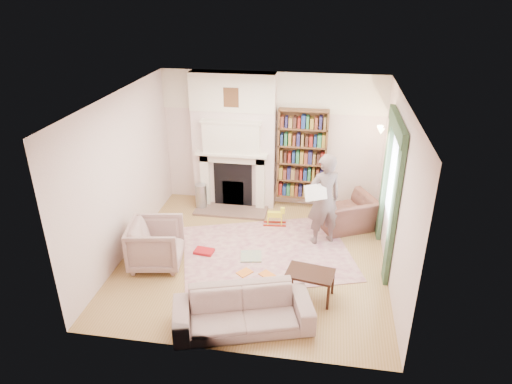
% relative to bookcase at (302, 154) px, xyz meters
% --- Properties ---
extents(floor, '(4.50, 4.50, 0.00)m').
position_rel_bookcase_xyz_m(floor, '(-0.65, -2.12, -1.18)').
color(floor, olive).
rests_on(floor, ground).
extents(ceiling, '(4.50, 4.50, 0.00)m').
position_rel_bookcase_xyz_m(ceiling, '(-0.65, -2.12, 1.62)').
color(ceiling, white).
rests_on(ceiling, wall_back).
extents(wall_back, '(4.50, 0.00, 4.50)m').
position_rel_bookcase_xyz_m(wall_back, '(-0.65, 0.13, 0.22)').
color(wall_back, white).
rests_on(wall_back, floor).
extents(wall_front, '(4.50, 0.00, 4.50)m').
position_rel_bookcase_xyz_m(wall_front, '(-0.65, -4.37, 0.22)').
color(wall_front, white).
rests_on(wall_front, floor).
extents(wall_left, '(0.00, 4.50, 4.50)m').
position_rel_bookcase_xyz_m(wall_left, '(-2.90, -2.12, 0.22)').
color(wall_left, white).
rests_on(wall_left, floor).
extents(wall_right, '(0.00, 4.50, 4.50)m').
position_rel_bookcase_xyz_m(wall_right, '(1.60, -2.12, 0.22)').
color(wall_right, white).
rests_on(wall_right, floor).
extents(fireplace, '(1.70, 0.58, 2.80)m').
position_rel_bookcase_xyz_m(fireplace, '(-1.40, -0.07, 0.21)').
color(fireplace, white).
rests_on(fireplace, floor).
extents(bookcase, '(1.00, 0.24, 1.85)m').
position_rel_bookcase_xyz_m(bookcase, '(0.00, 0.00, 0.00)').
color(bookcase, brown).
rests_on(bookcase, floor).
extents(window, '(0.02, 0.90, 1.30)m').
position_rel_bookcase_xyz_m(window, '(1.58, -1.72, 0.27)').
color(window, silver).
rests_on(window, wall_right).
extents(curtain_left, '(0.07, 0.32, 2.40)m').
position_rel_bookcase_xyz_m(curtain_left, '(1.55, -2.42, 0.02)').
color(curtain_left, '#2E472F').
rests_on(curtain_left, floor).
extents(curtain_right, '(0.07, 0.32, 2.40)m').
position_rel_bookcase_xyz_m(curtain_right, '(1.55, -1.02, 0.02)').
color(curtain_right, '#2E472F').
rests_on(curtain_right, floor).
extents(pelmet, '(0.09, 1.70, 0.24)m').
position_rel_bookcase_xyz_m(pelmet, '(1.54, -1.72, 1.20)').
color(pelmet, '#2E472F').
rests_on(pelmet, wall_right).
extents(wall_sconce, '(0.20, 0.24, 0.24)m').
position_rel_bookcase_xyz_m(wall_sconce, '(1.38, -0.62, 0.72)').
color(wall_sconce, gold).
rests_on(wall_sconce, wall_right).
extents(rug, '(3.45, 3.02, 0.01)m').
position_rel_bookcase_xyz_m(rug, '(-0.45, -1.93, -1.17)').
color(rug, beige).
rests_on(rug, floor).
extents(armchair_reading, '(1.29, 1.24, 0.65)m').
position_rel_bookcase_xyz_m(armchair_reading, '(0.95, -0.80, -0.85)').
color(armchair_reading, '#442C24').
rests_on(armchair_reading, floor).
extents(armchair_left, '(1.00, 0.98, 0.79)m').
position_rel_bookcase_xyz_m(armchair_left, '(-2.24, -2.58, -0.78)').
color(armchair_left, '#AA9C8C').
rests_on(armchair_left, floor).
extents(sofa, '(2.04, 1.27, 0.56)m').
position_rel_bookcase_xyz_m(sofa, '(-0.51, -3.87, -0.90)').
color(sofa, '#B0A491').
rests_on(sofa, floor).
extents(man_reading, '(0.75, 0.65, 1.73)m').
position_rel_bookcase_xyz_m(man_reading, '(0.50, -1.40, -0.31)').
color(man_reading, '#61504E').
rests_on(man_reading, floor).
extents(newspaper, '(0.41, 0.29, 0.27)m').
position_rel_bookcase_xyz_m(newspaper, '(0.35, -1.60, -0.08)').
color(newspaper, white).
rests_on(newspaper, man_reading).
extents(coffee_table, '(0.77, 0.56, 0.45)m').
position_rel_bookcase_xyz_m(coffee_table, '(0.37, -3.06, -0.95)').
color(coffee_table, black).
rests_on(coffee_table, floor).
extents(paraffin_heater, '(0.32, 0.32, 0.55)m').
position_rel_bookcase_xyz_m(paraffin_heater, '(-2.05, -0.44, -0.90)').
color(paraffin_heater, '#9EA0A6').
rests_on(paraffin_heater, floor).
extents(rocking_horse, '(0.46, 0.22, 0.39)m').
position_rel_bookcase_xyz_m(rocking_horse, '(-0.43, -0.92, -0.98)').
color(rocking_horse, yellow).
rests_on(rocking_horse, rug).
extents(board_game, '(0.42, 0.42, 0.03)m').
position_rel_bookcase_xyz_m(board_game, '(-0.70, -2.14, -1.15)').
color(board_game, '#EED454').
rests_on(board_game, rug).
extents(game_box_lid, '(0.36, 0.26, 0.06)m').
position_rel_bookcase_xyz_m(game_box_lid, '(-1.54, -2.13, -1.14)').
color(game_box_lid, maroon).
rests_on(game_box_lid, rug).
extents(comic_annuals, '(0.67, 0.30, 0.02)m').
position_rel_bookcase_xyz_m(comic_annuals, '(-0.53, -2.62, -1.16)').
color(comic_annuals, red).
rests_on(comic_annuals, rug).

